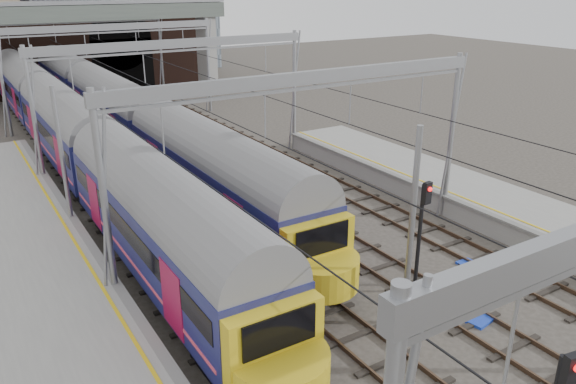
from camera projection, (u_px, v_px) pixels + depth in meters
ground at (447, 353)px, 17.85m from camera, size 160.00×160.00×0.00m
tracks at (234, 203)px, 29.75m from camera, size 14.40×80.00×0.22m
overhead_line at (180, 63)px, 32.57m from camera, size 16.80×80.00×8.00m
retaining_wall at (85, 49)px, 58.22m from camera, size 28.00×2.75×9.00m
overbridge at (80, 23)px, 51.78m from camera, size 28.00×3.00×9.25m
train_main at (86, 91)px, 45.92m from camera, size 2.91×67.16×4.96m
train_second at (43, 105)px, 40.83m from camera, size 2.90×66.94×4.95m
signal_near_centre at (422, 223)px, 20.30m from camera, size 0.33×0.45×4.47m
equip_cover_a at (334, 248)px, 24.65m from camera, size 0.96×0.78×0.10m
equip_cover_b at (480, 320)px, 19.44m from camera, size 0.98×0.78×0.10m
equip_cover_c at (466, 263)px, 23.40m from camera, size 0.75×0.53×0.09m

